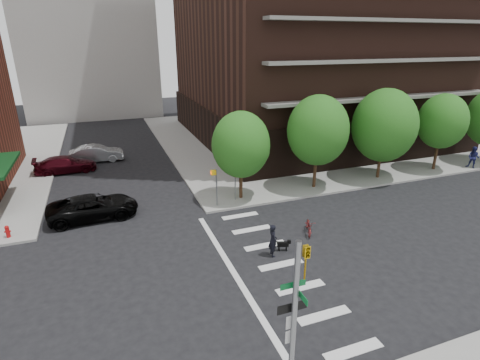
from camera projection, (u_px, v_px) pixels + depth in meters
name	position (u px, v px, depth m)	size (l,w,h in m)	color
ground	(225.00, 277.00, 18.11)	(120.00, 120.00, 0.00)	black
sidewalk_ne	(324.00, 133.00, 45.38)	(39.00, 33.00, 0.15)	gray
crosswalk	(267.00, 268.00, 18.83)	(3.85, 13.00, 0.01)	silver
tree_a	(241.00, 145.00, 25.43)	(4.00, 4.00, 5.90)	#301E11
tree_b	(318.00, 130.00, 27.22)	(4.50, 4.50, 6.65)	#301E11
tree_c	(384.00, 126.00, 29.22)	(5.00, 5.00, 6.80)	#301E11
tree_d	(442.00, 121.00, 31.23)	(4.00, 4.00, 6.20)	#301E11
traffic_signal	(293.00, 349.00, 10.44)	(0.90, 0.75, 6.00)	slate
pedestrian_signal	(221.00, 181.00, 25.15)	(2.18, 0.67, 2.60)	slate
fire_hydrant	(7.00, 231.00, 21.31)	(0.24, 0.24, 0.73)	#A50C0C
parked_car_black	(93.00, 207.00, 23.80)	(5.49, 2.53, 1.53)	black
parked_car_maroon	(65.00, 164.00, 32.02)	(4.94, 2.01, 1.43)	#36060E
parked_car_silver	(97.00, 153.00, 34.85)	(4.76, 1.66, 1.57)	#ABAFB3
scooter	(309.00, 226.00, 22.08)	(0.60, 1.73, 0.91)	maroon
dog_walker	(273.00, 240.00, 19.61)	(0.43, 0.66, 1.81)	black
dog	(284.00, 244.00, 20.23)	(0.75, 0.41, 0.63)	black
pedestrian_far	(473.00, 157.00, 32.58)	(0.73, 0.93, 1.92)	navy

